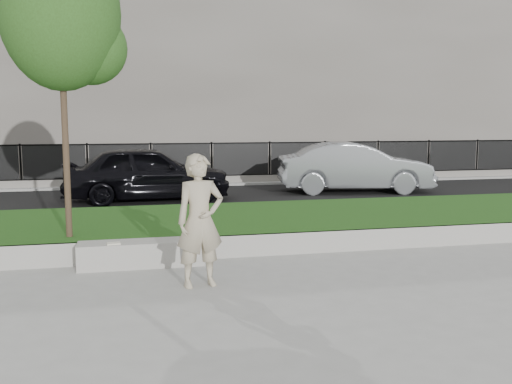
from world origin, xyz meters
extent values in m
plane|color=gray|center=(0.00, 0.00, 0.00)|extent=(90.00, 90.00, 0.00)
cube|color=#12360D|center=(0.00, 3.00, 0.20)|extent=(34.00, 4.00, 0.40)
cube|color=gray|center=(0.00, 1.04, 0.20)|extent=(34.00, 0.08, 0.40)
cube|color=black|center=(0.00, 8.50, 0.02)|extent=(34.00, 7.00, 0.04)
cube|color=gray|center=(0.00, 13.00, 0.06)|extent=(34.00, 3.00, 0.12)
cube|color=slate|center=(0.00, 12.00, 0.24)|extent=(32.00, 0.30, 0.24)
cube|color=black|center=(0.00, 12.00, 0.87)|extent=(32.00, 0.04, 1.50)
cube|color=black|center=(0.00, 12.00, 1.57)|extent=(32.00, 0.05, 0.05)
cube|color=black|center=(0.00, 12.00, 0.37)|extent=(32.00, 0.05, 0.05)
cube|color=#5D5852|center=(0.00, 20.00, 5.00)|extent=(34.00, 10.00, 10.00)
cube|color=gray|center=(-1.27, 0.80, 0.21)|extent=(2.08, 0.52, 0.43)
imported|color=tan|center=(-0.45, -0.57, 0.98)|extent=(0.79, 0.60, 1.96)
cube|color=beige|center=(-1.72, 0.67, 0.44)|extent=(0.23, 0.18, 0.02)
cylinder|color=#38281C|center=(-2.50, 1.60, 2.68)|extent=(0.11, 0.11, 4.57)
ellipsoid|color=#294B19|center=(-2.50, 1.60, 4.24)|extent=(2.01, 2.01, 2.61)
sphere|color=#294B19|center=(-2.04, 1.78, 3.69)|extent=(1.28, 1.28, 1.28)
imported|color=black|center=(-0.88, 8.28, 0.87)|extent=(4.92, 2.11, 1.65)
imported|color=gray|center=(5.90, 8.83, 0.86)|extent=(5.23, 2.59, 1.65)
camera|label=1|loc=(-1.49, -8.77, 2.47)|focal=40.00mm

